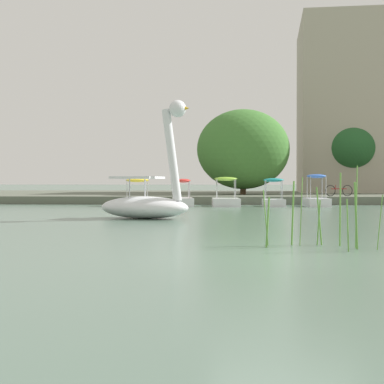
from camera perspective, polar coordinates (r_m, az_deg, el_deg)
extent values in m
plane|color=#567060|center=(9.77, 9.39, -6.37)|extent=(680.93, 680.93, 0.00)
cube|color=#5B6051|center=(44.22, 4.66, -0.37)|extent=(122.47, 24.42, 0.45)
ellipsoid|color=white|center=(19.82, -4.77, -1.54)|extent=(3.55, 2.48, 0.76)
cylinder|color=white|center=(19.40, -2.03, 3.68)|extent=(0.77, 0.49, 3.12)
sphere|color=white|center=(19.46, -1.44, 8.28)|extent=(0.72, 0.72, 0.58)
cone|color=yellow|center=(19.37, -0.80, 8.31)|extent=(0.45, 0.42, 0.32)
cube|color=white|center=(19.91, -5.45, 1.43)|extent=(1.84, 1.71, 0.08)
cylinder|color=silver|center=(19.38, -6.22, 0.49)|extent=(0.04, 0.04, 0.65)
cylinder|color=silver|center=(20.45, -4.71, 0.51)|extent=(0.04, 0.04, 0.65)
cube|color=white|center=(30.45, 12.25, -1.00)|extent=(1.22, 2.11, 0.43)
ellipsoid|color=blue|center=(30.44, 12.26, 1.55)|extent=(1.05, 1.17, 0.20)
cylinder|color=#B7B7BF|center=(30.79, 11.36, 0.49)|extent=(0.04, 0.04, 1.14)
cylinder|color=#B7B7BF|center=(30.96, 12.79, 0.48)|extent=(0.04, 0.04, 1.14)
cylinder|color=#B7B7BF|center=(29.92, 11.69, 0.47)|extent=(0.04, 0.04, 1.14)
cylinder|color=#B7B7BF|center=(30.08, 13.17, 0.47)|extent=(0.04, 0.04, 1.14)
cube|color=white|center=(30.14, 8.10, -1.06)|extent=(1.12, 1.73, 0.38)
ellipsoid|color=teal|center=(30.12, 8.11, 1.18)|extent=(1.06, 0.87, 0.20)
cylinder|color=#B7B7BF|center=(30.43, 7.26, 0.25)|extent=(0.04, 0.04, 0.99)
cylinder|color=#B7B7BF|center=(30.50, 8.84, 0.25)|extent=(0.04, 0.04, 0.99)
cylinder|color=#B7B7BF|center=(29.74, 7.35, 0.23)|extent=(0.04, 0.04, 0.99)
cylinder|color=#B7B7BF|center=(29.81, 8.97, 0.23)|extent=(0.04, 0.04, 0.99)
cube|color=white|center=(30.12, 3.38, -1.01)|extent=(1.52, 2.32, 0.42)
ellipsoid|color=#8CCC38|center=(30.10, 3.38, 1.31)|extent=(1.26, 1.30, 0.20)
cylinder|color=#B7B7BF|center=(30.57, 2.43, 0.36)|extent=(0.04, 0.04, 1.01)
cylinder|color=#B7B7BF|center=(30.62, 4.22, 0.36)|extent=(0.04, 0.04, 1.01)
cylinder|color=#B7B7BF|center=(29.58, 2.51, 0.34)|extent=(0.04, 0.04, 1.01)
cylinder|color=#B7B7BF|center=(29.63, 4.35, 0.34)|extent=(0.04, 0.04, 1.01)
cube|color=white|center=(30.05, -0.91, -1.00)|extent=(1.29, 2.17, 0.44)
ellipsoid|color=red|center=(30.03, -0.91, 1.13)|extent=(0.95, 1.28, 0.20)
cylinder|color=#B7B7BF|center=(30.49, -1.56, 0.29)|extent=(0.04, 0.04, 0.90)
cylinder|color=#B7B7BF|center=(30.52, -0.36, 0.29)|extent=(0.04, 0.04, 0.90)
cylinder|color=#B7B7BF|center=(29.54, -1.48, 0.27)|extent=(0.04, 0.04, 0.90)
cylinder|color=#B7B7BF|center=(29.58, -0.24, 0.27)|extent=(0.04, 0.04, 0.90)
cube|color=white|center=(30.26, -5.45, -1.00)|extent=(1.35, 2.08, 0.42)
ellipsoid|color=yellow|center=(30.24, -5.45, 1.17)|extent=(1.23, 1.02, 0.20)
cylinder|color=#B7B7BF|center=(30.71, -6.25, 0.29)|extent=(0.04, 0.04, 0.94)
cylinder|color=#B7B7BF|center=(30.58, -4.44, 0.29)|extent=(0.04, 0.04, 0.94)
cylinder|color=#B7B7BF|center=(29.91, -6.48, 0.27)|extent=(0.04, 0.04, 0.94)
cylinder|color=#B7B7BF|center=(29.78, -4.63, 0.27)|extent=(0.04, 0.04, 0.94)
cylinder|color=#4C3823|center=(38.14, 5.10, 2.41)|extent=(0.39, 0.39, 3.54)
ellipsoid|color=#427A33|center=(38.19, 5.10, 4.25)|extent=(6.14, 5.37, 5.28)
cylinder|color=brown|center=(44.70, 15.49, 1.67)|extent=(0.39, 0.39, 2.76)
ellipsoid|color=#235628|center=(44.77, 15.50, 4.17)|extent=(4.95, 4.84, 3.64)
torus|color=black|center=(34.52, 15.17, 0.14)|extent=(0.63, 0.21, 0.64)
torus|color=black|center=(34.03, 13.58, 0.13)|extent=(0.63, 0.21, 0.64)
cube|color=#A51E1E|center=(34.27, 14.38, 0.31)|extent=(0.94, 0.30, 0.04)
cylinder|color=#A51E1E|center=(34.17, 14.06, 0.46)|extent=(0.03, 0.03, 0.27)
cylinder|color=#568E38|center=(10.69, 15.21, -3.21)|extent=(0.04, 0.11, 0.95)
cylinder|color=#568E38|center=(11.02, 7.53, -3.01)|extent=(0.08, 0.09, 0.96)
cylinder|color=#568E38|center=(11.68, 12.51, -2.34)|extent=(0.13, 0.03, 1.15)
cylinder|color=#568E38|center=(11.41, 7.32, -2.54)|extent=(0.11, 0.14, 1.09)
cylinder|color=#568E38|center=(10.96, 15.98, -2.30)|extent=(0.12, 0.22, 1.25)
cylinder|color=#568E38|center=(11.63, 14.50, -1.66)|extent=(0.07, 0.17, 1.43)
cylinder|color=#568E38|center=(11.58, 12.47, -3.00)|extent=(0.06, 0.15, 0.90)
cylinder|color=#568E38|center=(11.34, 16.02, -1.39)|extent=(0.10, 0.25, 1.56)
cylinder|color=#568E38|center=(11.09, 18.16, -2.89)|extent=(0.11, 0.02, 1.01)
cylinder|color=#568E38|center=(11.54, 10.79, -1.86)|extent=(0.08, 0.15, 1.35)
cylinder|color=#568E38|center=(11.57, 9.98, -2.07)|extent=(0.08, 0.07, 1.27)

